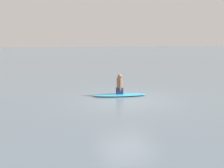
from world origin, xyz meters
name	(u,v)px	position (x,y,z in m)	size (l,w,h in m)	color
ground_plane	(127,99)	(0.00, 0.00, 0.00)	(400.00, 400.00, 0.00)	slate
surfboard	(120,95)	(-0.85, 0.08, 0.06)	(2.68, 0.69, 0.11)	#339EC6
person_paddler	(120,85)	(-0.85, 0.08, 0.56)	(0.43, 0.39, 0.98)	navy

